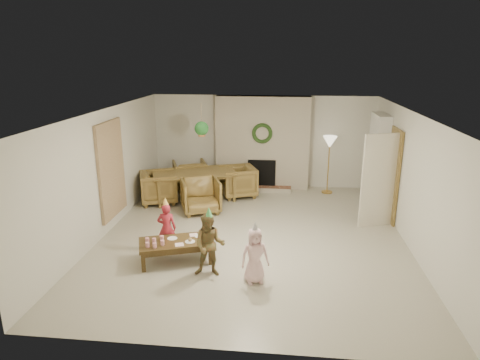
# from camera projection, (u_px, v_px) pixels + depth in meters

# --- Properties ---
(floor) EXTENTS (7.00, 7.00, 0.00)m
(floor) POSITION_uv_depth(u_px,v_px,m) (253.00, 235.00, 8.54)
(floor) COLOR #B7B29E
(floor) RESTS_ON ground
(ceiling) EXTENTS (7.00, 7.00, 0.00)m
(ceiling) POSITION_uv_depth(u_px,v_px,m) (254.00, 112.00, 7.83)
(ceiling) COLOR white
(ceiling) RESTS_ON wall_back
(wall_back) EXTENTS (7.00, 0.00, 7.00)m
(wall_back) POSITION_uv_depth(u_px,v_px,m) (263.00, 141.00, 11.52)
(wall_back) COLOR silver
(wall_back) RESTS_ON floor
(wall_front) EXTENTS (7.00, 0.00, 7.00)m
(wall_front) POSITION_uv_depth(u_px,v_px,m) (230.00, 260.00, 4.85)
(wall_front) COLOR silver
(wall_front) RESTS_ON floor
(wall_left) EXTENTS (0.00, 7.00, 7.00)m
(wall_left) POSITION_uv_depth(u_px,v_px,m) (105.00, 172.00, 8.50)
(wall_left) COLOR silver
(wall_left) RESTS_ON floor
(wall_right) EXTENTS (0.00, 7.00, 7.00)m
(wall_right) POSITION_uv_depth(u_px,v_px,m) (412.00, 181.00, 7.88)
(wall_right) COLOR silver
(wall_right) RESTS_ON floor
(fireplace_mass) EXTENTS (2.50, 0.40, 2.50)m
(fireplace_mass) POSITION_uv_depth(u_px,v_px,m) (262.00, 143.00, 11.33)
(fireplace_mass) COLOR #522815
(fireplace_mass) RESTS_ON floor
(fireplace_hearth) EXTENTS (1.60, 0.30, 0.12)m
(fireplace_hearth) POSITION_uv_depth(u_px,v_px,m) (261.00, 189.00, 11.34)
(fireplace_hearth) COLOR brown
(fireplace_hearth) RESTS_ON floor
(fireplace_firebox) EXTENTS (0.75, 0.12, 0.75)m
(fireplace_firebox) POSITION_uv_depth(u_px,v_px,m) (262.00, 173.00, 11.39)
(fireplace_firebox) COLOR black
(fireplace_firebox) RESTS_ON floor
(fireplace_wreath) EXTENTS (0.54, 0.10, 0.54)m
(fireplace_wreath) POSITION_uv_depth(u_px,v_px,m) (262.00, 133.00, 11.03)
(fireplace_wreath) COLOR #1D3A16
(fireplace_wreath) RESTS_ON fireplace_mass
(floor_lamp_base) EXTENTS (0.28, 0.28, 0.03)m
(floor_lamp_base) POSITION_uv_depth(u_px,v_px,m) (327.00, 192.00, 11.22)
(floor_lamp_base) COLOR gold
(floor_lamp_base) RESTS_ON floor
(floor_lamp_post) EXTENTS (0.03, 0.03, 1.37)m
(floor_lamp_post) POSITION_uv_depth(u_px,v_px,m) (328.00, 167.00, 11.02)
(floor_lamp_post) COLOR gold
(floor_lamp_post) RESTS_ON floor
(floor_lamp_shade) EXTENTS (0.37, 0.37, 0.31)m
(floor_lamp_shade) POSITION_uv_depth(u_px,v_px,m) (330.00, 142.00, 10.83)
(floor_lamp_shade) COLOR beige
(floor_lamp_shade) RESTS_ON floor_lamp_post
(bookshelf_carcass) EXTENTS (0.30, 1.00, 2.20)m
(bookshelf_carcass) POSITION_uv_depth(u_px,v_px,m) (378.00, 160.00, 10.13)
(bookshelf_carcass) COLOR white
(bookshelf_carcass) RESTS_ON floor
(bookshelf_shelf_a) EXTENTS (0.30, 0.92, 0.03)m
(bookshelf_shelf_a) POSITION_uv_depth(u_px,v_px,m) (374.00, 185.00, 10.32)
(bookshelf_shelf_a) COLOR white
(bookshelf_shelf_a) RESTS_ON bookshelf_carcass
(bookshelf_shelf_b) EXTENTS (0.30, 0.92, 0.03)m
(bookshelf_shelf_b) POSITION_uv_depth(u_px,v_px,m) (376.00, 170.00, 10.21)
(bookshelf_shelf_b) COLOR white
(bookshelf_shelf_b) RESTS_ON bookshelf_carcass
(bookshelf_shelf_c) EXTENTS (0.30, 0.92, 0.03)m
(bookshelf_shelf_c) POSITION_uv_depth(u_px,v_px,m) (377.00, 154.00, 10.09)
(bookshelf_shelf_c) COLOR white
(bookshelf_shelf_c) RESTS_ON bookshelf_carcass
(bookshelf_shelf_d) EXTENTS (0.30, 0.92, 0.03)m
(bookshelf_shelf_d) POSITION_uv_depth(u_px,v_px,m) (379.00, 137.00, 9.98)
(bookshelf_shelf_d) COLOR white
(bookshelf_shelf_d) RESTS_ON bookshelf_carcass
(books_row_lower) EXTENTS (0.20, 0.40, 0.24)m
(books_row_lower) POSITION_uv_depth(u_px,v_px,m) (375.00, 182.00, 10.14)
(books_row_lower) COLOR #AB1F1F
(books_row_lower) RESTS_ON bookshelf_shelf_a
(books_row_mid) EXTENTS (0.20, 0.44, 0.24)m
(books_row_mid) POSITION_uv_depth(u_px,v_px,m) (375.00, 164.00, 10.22)
(books_row_mid) COLOR #293E96
(books_row_mid) RESTS_ON bookshelf_shelf_b
(books_row_upper) EXTENTS (0.20, 0.36, 0.22)m
(books_row_upper) POSITION_uv_depth(u_px,v_px,m) (378.00, 149.00, 9.96)
(books_row_upper) COLOR #A9A224
(books_row_upper) RESTS_ON bookshelf_shelf_c
(door_frame) EXTENTS (0.05, 0.86, 2.04)m
(door_frame) POSITION_uv_depth(u_px,v_px,m) (393.00, 175.00, 9.09)
(door_frame) COLOR olive
(door_frame) RESTS_ON floor
(door_leaf) EXTENTS (0.77, 0.32, 2.00)m
(door_leaf) POSITION_uv_depth(u_px,v_px,m) (379.00, 181.00, 8.78)
(door_leaf) COLOR beige
(door_leaf) RESTS_ON floor
(curtain_panel) EXTENTS (0.06, 1.20, 2.00)m
(curtain_panel) POSITION_uv_depth(u_px,v_px,m) (111.00, 170.00, 8.68)
(curtain_panel) COLOR tan
(curtain_panel) RESTS_ON wall_left
(dining_table) EXTENTS (2.31, 1.78, 0.72)m
(dining_table) POSITION_uv_depth(u_px,v_px,m) (195.00, 186.00, 10.57)
(dining_table) COLOR olive
(dining_table) RESTS_ON floor
(dining_chair_near) EXTENTS (1.10, 1.11, 0.79)m
(dining_chair_near) POSITION_uv_depth(u_px,v_px,m) (201.00, 196.00, 9.73)
(dining_chair_near) COLOR olive
(dining_chair_near) RESTS_ON floor
(dining_chair_far) EXTENTS (1.10, 1.11, 0.79)m
(dining_chair_far) POSITION_uv_depth(u_px,v_px,m) (190.00, 175.00, 11.39)
(dining_chair_far) COLOR olive
(dining_chair_far) RESTS_ON floor
(dining_chair_left) EXTENTS (1.11, 1.10, 0.79)m
(dining_chair_left) POSITION_uv_depth(u_px,v_px,m) (159.00, 187.00, 10.35)
(dining_chair_left) COLOR olive
(dining_chair_left) RESTS_ON floor
(dining_chair_right) EXTENTS (1.11, 1.10, 0.79)m
(dining_chair_right) POSITION_uv_depth(u_px,v_px,m) (238.00, 181.00, 10.83)
(dining_chair_right) COLOR olive
(dining_chair_right) RESTS_ON floor
(hanging_plant_cord) EXTENTS (0.01, 0.01, 0.70)m
(hanging_plant_cord) POSITION_uv_depth(u_px,v_px,m) (201.00, 118.00, 9.49)
(hanging_plant_cord) COLOR tan
(hanging_plant_cord) RESTS_ON ceiling
(hanging_plant_pot) EXTENTS (0.16, 0.16, 0.12)m
(hanging_plant_pot) POSITION_uv_depth(u_px,v_px,m) (202.00, 134.00, 9.59)
(hanging_plant_pot) COLOR #B06938
(hanging_plant_pot) RESTS_ON hanging_plant_cord
(hanging_plant_foliage) EXTENTS (0.32, 0.32, 0.32)m
(hanging_plant_foliage) POSITION_uv_depth(u_px,v_px,m) (202.00, 128.00, 9.56)
(hanging_plant_foliage) COLOR #1C5522
(hanging_plant_foliage) RESTS_ON hanging_plant_pot
(coffee_table_top) EXTENTS (1.40, 1.02, 0.06)m
(coffee_table_top) POSITION_uv_depth(u_px,v_px,m) (176.00, 242.00, 7.38)
(coffee_table_top) COLOR #4A3718
(coffee_table_top) RESTS_ON floor
(coffee_table_apron) EXTENTS (1.28, 0.89, 0.08)m
(coffee_table_apron) POSITION_uv_depth(u_px,v_px,m) (176.00, 246.00, 7.40)
(coffee_table_apron) COLOR #4A3718
(coffee_table_apron) RESTS_ON floor
(coffee_leg_fl) EXTENTS (0.09, 0.09, 0.33)m
(coffee_leg_fl) POSITION_uv_depth(u_px,v_px,m) (143.00, 263.00, 7.07)
(coffee_leg_fl) COLOR #4A3718
(coffee_leg_fl) RESTS_ON floor
(coffee_leg_fr) EXTENTS (0.09, 0.09, 0.33)m
(coffee_leg_fr) POSITION_uv_depth(u_px,v_px,m) (210.00, 255.00, 7.33)
(coffee_leg_fr) COLOR #4A3718
(coffee_leg_fr) RESTS_ON floor
(coffee_leg_bl) EXTENTS (0.09, 0.09, 0.33)m
(coffee_leg_bl) POSITION_uv_depth(u_px,v_px,m) (143.00, 249.00, 7.55)
(coffee_leg_bl) COLOR #4A3718
(coffee_leg_bl) RESTS_ON floor
(coffee_leg_br) EXTENTS (0.09, 0.09, 0.33)m
(coffee_leg_br) POSITION_uv_depth(u_px,v_px,m) (206.00, 243.00, 7.81)
(coffee_leg_br) COLOR #4A3718
(coffee_leg_br) RESTS_ON floor
(cup_a) EXTENTS (0.09, 0.09, 0.09)m
(cup_a) POSITION_uv_depth(u_px,v_px,m) (148.00, 245.00, 7.12)
(cup_a) COLOR white
(cup_a) RESTS_ON coffee_table_top
(cup_b) EXTENTS (0.09, 0.09, 0.09)m
(cup_b) POSITION_uv_depth(u_px,v_px,m) (147.00, 240.00, 7.30)
(cup_b) COLOR white
(cup_b) RESTS_ON coffee_table_top
(cup_c) EXTENTS (0.09, 0.09, 0.09)m
(cup_c) POSITION_uv_depth(u_px,v_px,m) (155.00, 245.00, 7.10)
(cup_c) COLOR white
(cup_c) RESTS_ON coffee_table_top
(cup_d) EXTENTS (0.09, 0.09, 0.09)m
(cup_d) POSITION_uv_depth(u_px,v_px,m) (154.00, 241.00, 7.28)
(cup_d) COLOR white
(cup_d) RESTS_ON coffee_table_top
(cup_e) EXTENTS (0.09, 0.09, 0.09)m
(cup_e) POSITION_uv_depth(u_px,v_px,m) (162.00, 243.00, 7.20)
(cup_e) COLOR white
(cup_e) RESTS_ON coffee_table_top
(cup_f) EXTENTS (0.09, 0.09, 0.09)m
(cup_f) POSITION_uv_depth(u_px,v_px,m) (162.00, 238.00, 7.38)
(cup_f) COLOR white
(cup_f) RESTS_ON coffee_table_top
(plate_a) EXTENTS (0.22, 0.22, 0.01)m
(plate_a) POSITION_uv_depth(u_px,v_px,m) (172.00, 238.00, 7.47)
(plate_a) COLOR white
(plate_a) RESTS_ON coffee_table_top
(plate_b) EXTENTS (0.22, 0.22, 0.01)m
(plate_b) POSITION_uv_depth(u_px,v_px,m) (190.00, 242.00, 7.34)
(plate_b) COLOR white
(plate_b) RESTS_ON coffee_table_top
(plate_c) EXTENTS (0.22, 0.22, 0.01)m
(plate_c) POSITION_uv_depth(u_px,v_px,m) (200.00, 236.00, 7.56)
(plate_c) COLOR white
(plate_c) RESTS_ON coffee_table_top
(food_scoop) EXTENTS (0.09, 0.09, 0.07)m
(food_scoop) POSITION_uv_depth(u_px,v_px,m) (190.00, 240.00, 7.33)
(food_scoop) COLOR tan
(food_scoop) RESTS_ON plate_b
(napkin_left) EXTENTS (0.19, 0.19, 0.01)m
(napkin_left) POSITION_uv_depth(u_px,v_px,m) (179.00, 245.00, 7.22)
(napkin_left) COLOR #FFBBC0
(napkin_left) RESTS_ON coffee_table_top
(napkin_right) EXTENTS (0.19, 0.19, 0.01)m
(napkin_right) POSITION_uv_depth(u_px,v_px,m) (194.00, 235.00, 7.61)
(napkin_right) COLOR #FFBBC0
(napkin_right) RESTS_ON coffee_table_top
(child_red) EXTENTS (0.36, 0.26, 0.94)m
(child_red) POSITION_uv_depth(u_px,v_px,m) (167.00, 228.00, 7.71)
(child_red) COLOR #AA2431
(child_red) RESTS_ON floor
(party_hat_red) EXTENTS (0.16, 0.16, 0.18)m
(party_hat_red) POSITION_uv_depth(u_px,v_px,m) (165.00, 202.00, 7.57)
(party_hat_red) COLOR #EFF852
(party_hat_red) RESTS_ON child_red
(child_plaid) EXTENTS (0.53, 0.42, 1.08)m
(child_plaid) POSITION_uv_depth(u_px,v_px,m) (210.00, 245.00, 6.86)
(child_plaid) COLOR brown
(child_plaid) RESTS_ON floor
(party_hat_plaid) EXTENTS (0.16, 0.16, 0.18)m
(party_hat_plaid) POSITION_uv_depth(u_px,v_px,m) (209.00, 212.00, 6.70)
(party_hat_plaid) COLOR #51BF62
(party_hat_plaid) RESTS_ON child_plaid
(child_pink) EXTENTS (0.52, 0.42, 0.92)m
(child_pink) POSITION_uv_depth(u_px,v_px,m) (255.00, 256.00, 6.68)
(child_pink) COLOR #F8C6CB
(child_pink) RESTS_ON floor
(party_hat_pink) EXTENTS (0.14, 0.14, 0.17)m
(party_hat_pink) POSITION_uv_depth(u_px,v_px,m) (255.00, 227.00, 6.53)
(party_hat_pink) COLOR #B5B4BB
(party_hat_pink) RESTS_ON child_pink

